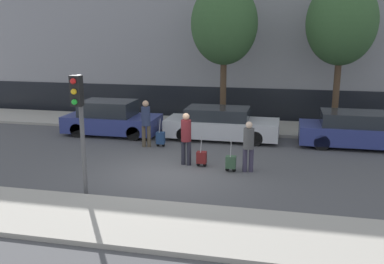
{
  "coord_description": "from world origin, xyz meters",
  "views": [
    {
      "loc": [
        3.5,
        -12.48,
        4.42
      ],
      "look_at": [
        0.32,
        1.8,
        0.95
      ],
      "focal_mm": 40.0,
      "sensor_mm": 36.0,
      "label": 1
    }
  ],
  "objects_px": {
    "parked_car_1": "(221,124)",
    "bare_tree_down_street": "(342,23)",
    "parked_car_0": "(111,119)",
    "parked_car_2": "(356,130)",
    "pedestrian_left": "(146,121)",
    "trolley_left": "(161,138)",
    "traffic_light": "(79,111)",
    "bare_tree_near_crossing": "(224,24)",
    "trolley_center": "(202,157)",
    "pedestrian_right": "(249,144)",
    "trolley_right": "(231,162)",
    "parked_bicycle": "(211,118)",
    "pedestrian_center": "(186,136)"
  },
  "relations": [
    {
      "from": "parked_car_1",
      "to": "bare_tree_down_street",
      "type": "bearing_deg",
      "value": 26.32
    },
    {
      "from": "parked_car_0",
      "to": "parked_car_2",
      "type": "distance_m",
      "value": 10.11
    },
    {
      "from": "pedestrian_left",
      "to": "trolley_left",
      "type": "relative_size",
      "value": 1.63
    },
    {
      "from": "traffic_light",
      "to": "bare_tree_down_street",
      "type": "distance_m",
      "value": 12.23
    },
    {
      "from": "parked_car_1",
      "to": "bare_tree_near_crossing",
      "type": "relative_size",
      "value": 0.73
    },
    {
      "from": "traffic_light",
      "to": "bare_tree_down_street",
      "type": "xyz_separation_m",
      "value": [
        7.42,
        9.43,
        2.37
      ]
    },
    {
      "from": "trolley_center",
      "to": "parked_car_2",
      "type": "bearing_deg",
      "value": 35.39
    },
    {
      "from": "parked_car_0",
      "to": "trolley_center",
      "type": "bearing_deg",
      "value": -37.36
    },
    {
      "from": "pedestrian_right",
      "to": "trolley_left",
      "type": "bearing_deg",
      "value": 135.08
    },
    {
      "from": "trolley_right",
      "to": "parked_bicycle",
      "type": "distance_m",
      "value": 6.3
    },
    {
      "from": "bare_tree_down_street",
      "to": "pedestrian_left",
      "type": "bearing_deg",
      "value": -150.44
    },
    {
      "from": "pedestrian_left",
      "to": "parked_bicycle",
      "type": "relative_size",
      "value": 1.03
    },
    {
      "from": "trolley_left",
      "to": "pedestrian_right",
      "type": "relative_size",
      "value": 0.68
    },
    {
      "from": "pedestrian_center",
      "to": "bare_tree_down_street",
      "type": "distance_m",
      "value": 8.91
    },
    {
      "from": "bare_tree_down_street",
      "to": "pedestrian_right",
      "type": "bearing_deg",
      "value": -116.85
    },
    {
      "from": "traffic_light",
      "to": "parked_bicycle",
      "type": "relative_size",
      "value": 1.87
    },
    {
      "from": "trolley_left",
      "to": "trolley_right",
      "type": "xyz_separation_m",
      "value": [
        3.08,
        -2.43,
        -0.04
      ]
    },
    {
      "from": "parked_car_0",
      "to": "parked_car_2",
      "type": "relative_size",
      "value": 0.93
    },
    {
      "from": "parked_car_1",
      "to": "parked_bicycle",
      "type": "relative_size",
      "value": 2.63
    },
    {
      "from": "pedestrian_right",
      "to": "bare_tree_down_street",
      "type": "distance_m",
      "value": 8.09
    },
    {
      "from": "trolley_left",
      "to": "pedestrian_right",
      "type": "distance_m",
      "value": 4.34
    },
    {
      "from": "pedestrian_left",
      "to": "parked_car_2",
      "type": "bearing_deg",
      "value": 178.66
    },
    {
      "from": "trolley_center",
      "to": "traffic_light",
      "type": "xyz_separation_m",
      "value": [
        -2.64,
        -3.27,
        2.06
      ]
    },
    {
      "from": "traffic_light",
      "to": "bare_tree_near_crossing",
      "type": "bearing_deg",
      "value": 74.7
    },
    {
      "from": "pedestrian_left",
      "to": "bare_tree_near_crossing",
      "type": "xyz_separation_m",
      "value": [
        2.43,
        3.8,
        3.66
      ]
    },
    {
      "from": "bare_tree_near_crossing",
      "to": "bare_tree_down_street",
      "type": "distance_m",
      "value": 4.96
    },
    {
      "from": "parked_car_0",
      "to": "trolley_left",
      "type": "relative_size",
      "value": 3.63
    },
    {
      "from": "trolley_center",
      "to": "bare_tree_down_street",
      "type": "height_order",
      "value": "bare_tree_down_street"
    },
    {
      "from": "pedestrian_left",
      "to": "bare_tree_down_street",
      "type": "distance_m",
      "value": 9.25
    },
    {
      "from": "parked_car_1",
      "to": "parked_car_2",
      "type": "height_order",
      "value": "parked_car_2"
    },
    {
      "from": "trolley_left",
      "to": "trolley_center",
      "type": "bearing_deg",
      "value": -45.82
    },
    {
      "from": "parked_car_0",
      "to": "parked_car_1",
      "type": "xyz_separation_m",
      "value": [
        4.79,
        0.21,
        -0.05
      ]
    },
    {
      "from": "pedestrian_left",
      "to": "traffic_light",
      "type": "height_order",
      "value": "traffic_light"
    },
    {
      "from": "pedestrian_right",
      "to": "parked_car_2",
      "type": "bearing_deg",
      "value": 34.22
    },
    {
      "from": "pedestrian_left",
      "to": "bare_tree_down_street",
      "type": "height_order",
      "value": "bare_tree_down_street"
    },
    {
      "from": "bare_tree_near_crossing",
      "to": "bare_tree_down_street",
      "type": "xyz_separation_m",
      "value": [
        4.94,
        0.39,
        0.04
      ]
    },
    {
      "from": "parked_car_1",
      "to": "traffic_light",
      "type": "height_order",
      "value": "traffic_light"
    },
    {
      "from": "parked_bicycle",
      "to": "bare_tree_down_street",
      "type": "xyz_separation_m",
      "value": [
        5.46,
        0.42,
        4.26
      ]
    },
    {
      "from": "parked_car_2",
      "to": "bare_tree_down_street",
      "type": "distance_m",
      "value": 4.77
    },
    {
      "from": "parked_car_2",
      "to": "traffic_light",
      "type": "xyz_separation_m",
      "value": [
        -8.01,
        -7.09,
        1.73
      ]
    },
    {
      "from": "trolley_left",
      "to": "parked_car_0",
      "type": "bearing_deg",
      "value": 150.78
    },
    {
      "from": "parked_car_0",
      "to": "parked_car_2",
      "type": "bearing_deg",
      "value": 1.13
    },
    {
      "from": "parked_car_1",
      "to": "trolley_left",
      "type": "height_order",
      "value": "parked_car_1"
    },
    {
      "from": "trolley_right",
      "to": "bare_tree_down_street",
      "type": "bearing_deg",
      "value": 59.89
    },
    {
      "from": "parked_bicycle",
      "to": "bare_tree_down_street",
      "type": "relative_size",
      "value": 0.27
    },
    {
      "from": "parked_car_0",
      "to": "pedestrian_left",
      "type": "distance_m",
      "value": 2.72
    },
    {
      "from": "trolley_right",
      "to": "bare_tree_near_crossing",
      "type": "height_order",
      "value": "bare_tree_near_crossing"
    },
    {
      "from": "parked_car_0",
      "to": "bare_tree_down_street",
      "type": "xyz_separation_m",
      "value": [
        9.52,
        2.55,
        4.06
      ]
    },
    {
      "from": "trolley_left",
      "to": "bare_tree_near_crossing",
      "type": "height_order",
      "value": "bare_tree_near_crossing"
    },
    {
      "from": "parked_car_1",
      "to": "parked_car_2",
      "type": "bearing_deg",
      "value": -0.12
    }
  ]
}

